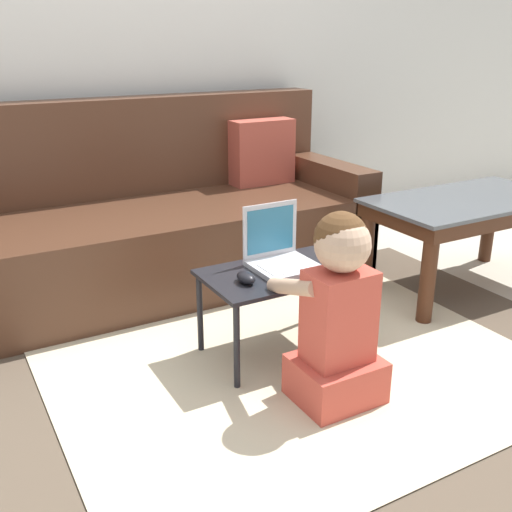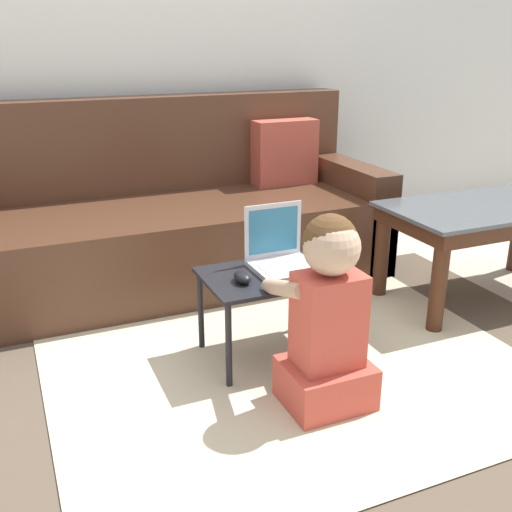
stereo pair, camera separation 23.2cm
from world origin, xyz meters
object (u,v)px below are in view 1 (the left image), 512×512
laptop_desk (278,281)px  laptop (281,257)px  coffee_table (467,213)px  person_seated (338,312)px  couch (157,224)px  computer_mouse (246,277)px

laptop_desk → laptop: 0.10m
coffee_table → person_seated: (-1.16, -0.50, -0.06)m
couch → person_seated: (0.14, -1.36, 0.03)m
computer_mouse → laptop_desk: bearing=13.9°
couch → coffee_table: 1.56m
couch → person_seated: size_ratio=3.11×
couch → coffee_table: size_ratio=2.17×
person_seated → laptop: bearing=85.8°
laptop → laptop_desk: bearing=-135.2°
laptop_desk → couch: bearing=98.1°
person_seated → laptop_desk: bearing=90.5°
couch → laptop_desk: (0.14, -0.97, 0.01)m
coffee_table → person_seated: bearing=-156.6°
couch → laptop_desk: size_ratio=3.70×
couch → person_seated: 1.37m
couch → person_seated: bearing=-84.1°
coffee_table → laptop: bearing=-175.7°
coffee_table → laptop: (-1.13, -0.08, -0.00)m
couch → coffee_table: bearing=-33.4°
coffee_table → laptop: size_ratio=4.04×
coffee_table → computer_mouse: coffee_table is taller
couch → computer_mouse: (-0.03, -1.01, 0.07)m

